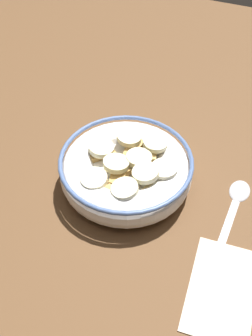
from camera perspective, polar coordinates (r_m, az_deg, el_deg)
ground_plane at (r=59.08cm, az=0.00°, el=-2.63°), size 116.22×116.22×2.00cm
cereal_bowl at (r=56.28cm, az=0.03°, el=-0.21°), size 17.90×17.90×5.96cm
spoon at (r=57.56cm, az=14.70°, el=-4.56°), size 15.48×2.98×0.80cm
folded_napkin at (r=50.45cm, az=12.93°, el=-15.81°), size 12.73×8.13×0.30cm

